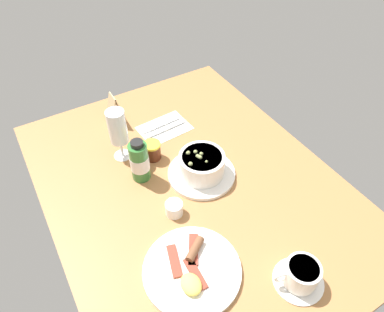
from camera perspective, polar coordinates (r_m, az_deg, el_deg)
name	(u,v)px	position (r cm, az deg, el deg)	size (l,w,h in cm)	color
ground_plane	(191,186)	(109.12, -0.23, -4.88)	(110.00, 84.00, 3.00)	#9E6B3D
porridge_bowl	(202,166)	(107.17, 1.59, -1.65)	(21.13, 21.13, 9.03)	white
cutlery_setting	(163,128)	(126.36, -4.74, 4.58)	(13.78, 18.43, 0.90)	white
coffee_cup	(301,275)	(91.32, 17.34, -18.07)	(12.46, 12.97, 7.01)	white
creamer_jug	(174,208)	(99.42, -2.98, -8.50)	(5.98, 5.03, 4.81)	white
wine_glass	(118,129)	(110.48, -12.07, 4.37)	(5.83, 5.83, 18.29)	white
jam_jar	(153,151)	(113.91, -6.48, 0.88)	(5.56, 5.56, 6.21)	#502414
sauce_bottle_green	(140,161)	(105.80, -8.59, -0.87)	(5.85, 5.85, 14.83)	#337233
breakfast_plate	(192,270)	(90.89, -0.03, -18.15)	(24.64, 24.64, 3.70)	white
menu_card	(115,109)	(129.19, -12.52, 7.59)	(5.78, 6.13, 11.17)	tan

